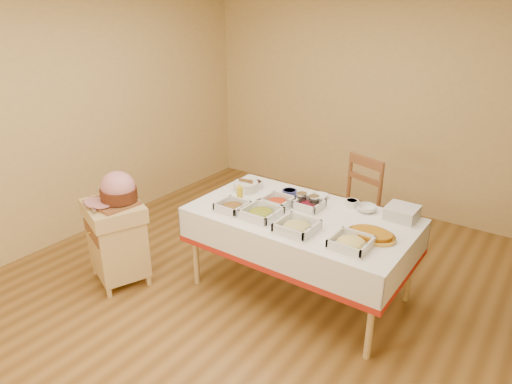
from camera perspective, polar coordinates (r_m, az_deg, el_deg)
room_shell at (r=3.50m, az=-0.72°, el=4.80°), size 5.00×5.00×5.00m
dining_table at (r=3.85m, az=5.61°, el=-4.89°), size 1.82×1.02×0.76m
butcher_cart at (r=4.27m, az=-17.02°, el=-5.44°), size 0.67×0.62×0.76m
dining_chair at (r=4.54m, az=11.89°, el=-1.94°), size 0.57×0.56×1.01m
ham_on_board at (r=4.07m, az=-16.96°, el=0.20°), size 0.44×0.42×0.29m
serving_dish_a at (r=3.82m, az=-2.98°, el=-1.80°), size 0.24×0.23×0.10m
serving_dish_b at (r=3.69m, az=0.68°, el=-2.64°), size 0.28×0.28×0.11m
serving_dish_c at (r=3.48m, az=5.14°, el=-4.33°), size 0.28×0.28×0.12m
serving_dish_d at (r=3.33m, az=11.80°, el=-6.18°), size 0.27×0.27×0.10m
serving_dish_e at (r=3.90m, az=2.71°, el=-1.23°), size 0.24×0.23×0.11m
serving_dish_f at (r=3.87m, az=6.66°, el=-1.59°), size 0.23×0.22×0.10m
small_bowl_left at (r=4.27m, az=-0.03°, el=0.99°), size 0.13×0.13×0.06m
small_bowl_mid at (r=4.10m, az=4.21°, el=-0.07°), size 0.13×0.13×0.06m
small_bowl_right at (r=3.97m, az=11.89°, el=-1.33°), size 0.11×0.11×0.06m
bowl_white_imported at (r=4.09m, az=7.97°, el=-0.52°), size 0.16×0.16×0.04m
bowl_small_imported at (r=3.90m, az=13.64°, el=-2.02°), size 0.21×0.21×0.05m
preserve_jar_left at (r=3.92m, az=5.73°, el=-0.96°), size 0.09×0.09×0.11m
preserve_jar_right at (r=3.87m, az=7.24°, el=-1.34°), size 0.09×0.09×0.11m
mustard_bottle at (r=3.95m, az=-2.04°, el=-0.23°), size 0.05×0.05×0.17m
bread_basket at (r=4.21m, az=-1.28°, el=0.74°), size 0.23×0.23×0.10m
plate_stack at (r=3.84m, az=17.78°, el=-2.47°), size 0.24×0.24×0.10m
brass_platter at (r=3.49m, az=14.23°, el=-5.20°), size 0.36×0.26×0.05m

